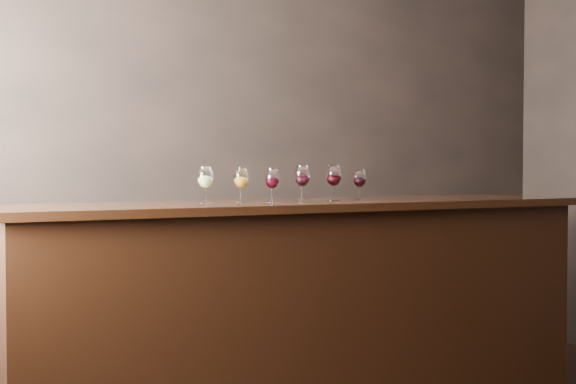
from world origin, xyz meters
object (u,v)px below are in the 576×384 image
glass_amber (241,179)px  glass_red_c (334,176)px  glass_red_a (272,179)px  back_bar_shelf (319,308)px  glass_red_b (302,177)px  glass_white (205,178)px  bar_counter (304,310)px  glass_red_d (360,179)px

glass_amber → glass_red_c: 0.54m
glass_amber → glass_red_a: (0.17, -0.03, -0.00)m
glass_red_c → glass_amber: bearing=175.6°
back_bar_shelf → glass_red_b: size_ratio=11.43×
glass_white → glass_red_a: 0.36m
glass_amber → glass_red_a: bearing=-10.1°
glass_red_a → bar_counter: bearing=4.6°
glass_amber → glass_red_d: 0.73m
back_bar_shelf → glass_red_a: 1.37m
glass_red_d → glass_red_c: bearing=-172.0°
glass_amber → glass_red_c: size_ratio=0.92×
glass_red_a → glass_white: bearing=171.1°
glass_amber → glass_red_b: size_ratio=0.92×
glass_red_a → glass_red_b: glass_red_b is taller
back_bar_shelf → glass_red_a: (-0.74, -0.75, 0.87)m
glass_red_b → glass_red_c: same height
glass_white → glass_red_c: (0.73, -0.07, 0.01)m
bar_counter → glass_white: size_ratio=16.75×
glass_amber → glass_red_b: glass_red_b is taller
glass_red_b → glass_red_c: (0.19, -0.01, 0.00)m
glass_red_c → glass_red_b: bearing=175.6°
back_bar_shelf → glass_red_d: bearing=-103.8°
glass_white → glass_red_c: glass_red_c is taller
glass_white → glass_red_b: bearing=-5.6°
bar_counter → glass_red_c: bearing=-7.5°
glass_red_d → glass_red_a: bearing=-178.6°
glass_white → back_bar_shelf: bearing=32.3°
bar_counter → glass_red_d: bearing=1.9°
glass_amber → glass_red_c: bearing=-4.4°
glass_white → glass_red_a: bearing=-8.9°
back_bar_shelf → glass_red_c: size_ratio=11.40×
glass_red_b → glass_red_d: (0.38, 0.01, -0.02)m
glass_amber → glass_red_c: glass_red_c is taller
back_bar_shelf → glass_white: size_ratio=11.85×
bar_counter → back_bar_shelf: size_ratio=1.41×
glass_white → glass_red_d: glass_white is taller
glass_red_b → glass_red_d: glass_red_b is taller
glass_white → glass_amber: 0.19m
glass_white → glass_red_b: (0.54, -0.05, 0.00)m
bar_counter → glass_amber: size_ratio=17.60×
glass_red_a → glass_red_c: size_ratio=0.90×
glass_red_c → glass_red_a: bearing=178.1°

